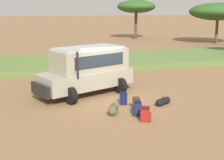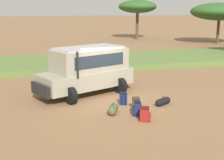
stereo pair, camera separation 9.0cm
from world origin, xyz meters
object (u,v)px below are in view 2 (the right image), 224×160
object	(u,v)px
acacia_tree_right_mid	(137,7)
safari_vehicle	(87,69)
backpack_cluster_center	(123,99)
backpack_near_rear_wheel	(136,104)
backpack_outermost	(137,109)
duffel_bag_soft_canvas	(113,109)
duffel_bag_low_black_case	(163,101)
backpack_beside_front_wheel	(145,114)
acacia_tree_distant_right	(220,12)

from	to	relation	value
acacia_tree_right_mid	safari_vehicle	bearing A→B (deg)	-115.04
backpack_cluster_center	backpack_near_rear_wheel	world-z (taller)	backpack_cluster_center
backpack_near_rear_wheel	acacia_tree_right_mid	world-z (taller)	acacia_tree_right_mid
backpack_cluster_center	acacia_tree_right_mid	world-z (taller)	acacia_tree_right_mid
safari_vehicle	backpack_cluster_center	bearing A→B (deg)	-61.40
backpack_outermost	duffel_bag_soft_canvas	world-z (taller)	backpack_outermost
duffel_bag_low_black_case	duffel_bag_soft_canvas	bearing A→B (deg)	-168.65
safari_vehicle	backpack_cluster_center	xyz separation A→B (m)	(1.22, -2.25, -1.02)
safari_vehicle	backpack_beside_front_wheel	world-z (taller)	safari_vehicle
backpack_cluster_center	backpack_outermost	world-z (taller)	backpack_outermost
backpack_outermost	safari_vehicle	bearing A→B (deg)	108.64
safari_vehicle	acacia_tree_right_mid	xyz separation A→B (m)	(12.43, 26.60, 3.20)
acacia_tree_right_mid	duffel_bag_low_black_case	bearing A→B (deg)	-107.83
safari_vehicle	duffel_bag_soft_canvas	xyz separation A→B (m)	(0.43, -3.33, -1.11)
backpack_beside_front_wheel	duffel_bag_soft_canvas	bearing A→B (deg)	127.30
backpack_beside_front_wheel	backpack_cluster_center	xyz separation A→B (m)	(-0.15, 2.33, -0.00)
backpack_beside_front_wheel	backpack_cluster_center	world-z (taller)	backpack_beside_front_wheel
backpack_outermost	duffel_bag_low_black_case	xyz separation A→B (m)	(1.66, 1.04, -0.14)
backpack_beside_front_wheel	acacia_tree_distant_right	bearing A→B (deg)	50.93
backpack_near_rear_wheel	safari_vehicle	bearing A→B (deg)	116.36
duffel_bag_low_black_case	acacia_tree_right_mid	xyz separation A→B (m)	(9.47, 29.42, 4.33)
backpack_beside_front_wheel	duffel_bag_soft_canvas	distance (m)	1.57
backpack_outermost	duffel_bag_low_black_case	distance (m)	1.96
duffel_bag_low_black_case	duffel_bag_soft_canvas	xyz separation A→B (m)	(-2.53, -0.51, 0.02)
safari_vehicle	duffel_bag_soft_canvas	size ratio (longest dim) A/B	6.10
duffel_bag_low_black_case	backpack_near_rear_wheel	bearing A→B (deg)	-168.55
duffel_bag_soft_canvas	backpack_cluster_center	bearing A→B (deg)	53.77
backpack_near_rear_wheel	duffel_bag_low_black_case	bearing A→B (deg)	11.45
backpack_cluster_center	duffel_bag_low_black_case	size ratio (longest dim) A/B	0.65
backpack_beside_front_wheel	duffel_bag_low_black_case	distance (m)	2.37
backpack_near_rear_wheel	duffel_bag_soft_canvas	bearing A→B (deg)	-168.77
safari_vehicle	acacia_tree_distant_right	size ratio (longest dim) A/B	0.76
acacia_tree_right_mid	acacia_tree_distant_right	bearing A→B (deg)	-46.58
safari_vehicle	duffel_bag_soft_canvas	world-z (taller)	safari_vehicle
acacia_tree_distant_right	acacia_tree_right_mid	bearing A→B (deg)	133.42
backpack_beside_front_wheel	backpack_near_rear_wheel	xyz separation A→B (m)	(0.17, 1.47, -0.02)
backpack_outermost	duffel_bag_soft_canvas	xyz separation A→B (m)	(-0.88, 0.53, -0.12)
backpack_cluster_center	duffel_bag_soft_canvas	distance (m)	1.35
backpack_cluster_center	safari_vehicle	bearing A→B (deg)	118.60
safari_vehicle	backpack_cluster_center	world-z (taller)	safari_vehicle
backpack_cluster_center	backpack_near_rear_wheel	distance (m)	0.92
backpack_cluster_center	backpack_outermost	xyz separation A→B (m)	(0.08, -1.62, 0.02)
backpack_near_rear_wheel	backpack_outermost	world-z (taller)	backpack_outermost
backpack_cluster_center	acacia_tree_distant_right	size ratio (longest dim) A/B	0.08
backpack_cluster_center	duffel_bag_low_black_case	distance (m)	1.83
safari_vehicle	acacia_tree_distant_right	bearing A→B (deg)	42.62
backpack_outermost	acacia_tree_right_mid	bearing A→B (deg)	69.94
safari_vehicle	backpack_near_rear_wheel	size ratio (longest dim) A/B	9.91
backpack_cluster_center	duffel_bag_soft_canvas	world-z (taller)	backpack_cluster_center
safari_vehicle	backpack_near_rear_wheel	bearing A→B (deg)	-63.64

